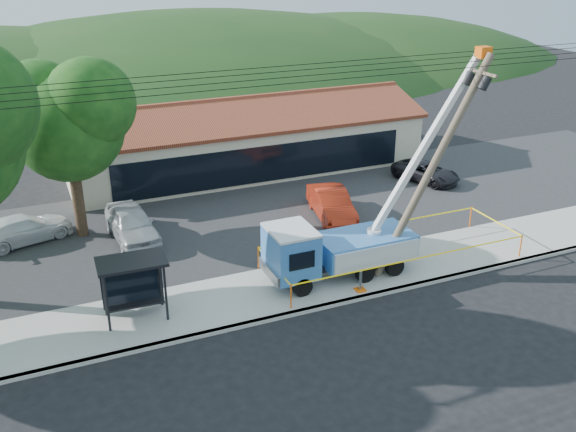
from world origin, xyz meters
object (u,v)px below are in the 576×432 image
(utility_truck, at_px, (337,245))
(car_red, at_px, (331,219))
(car_white, at_px, (26,243))
(car_dark, at_px, (425,182))
(bus_shelter, at_px, (132,274))
(car_silver, at_px, (134,241))
(leaning_pole, at_px, (438,157))

(utility_truck, distance_m, car_red, 6.70)
(car_white, xyz_separation_m, car_dark, (22.97, -0.52, 0.00))
(bus_shelter, distance_m, car_white, 9.89)
(car_silver, height_order, car_red, car_silver)
(leaning_pole, height_order, car_white, leaning_pole)
(leaning_pole, distance_m, car_red, 8.57)
(utility_truck, bearing_deg, leaning_pole, -8.95)
(car_silver, bearing_deg, car_white, 155.82)
(bus_shelter, height_order, car_red, bus_shelter)
(car_dark, bearing_deg, utility_truck, -163.04)
(leaning_pole, bearing_deg, car_red, 103.45)
(leaning_pole, bearing_deg, bus_shelter, 176.05)
(utility_truck, height_order, bus_shelter, utility_truck)
(car_silver, bearing_deg, bus_shelter, -103.68)
(utility_truck, relative_size, car_dark, 2.37)
(bus_shelter, height_order, car_silver, bus_shelter)
(car_red, relative_size, car_dark, 1.11)
(leaning_pole, distance_m, bus_shelter, 13.44)
(car_white, relative_size, car_dark, 1.10)
(bus_shelter, bearing_deg, car_white, 114.93)
(utility_truck, height_order, car_white, utility_truck)
(utility_truck, bearing_deg, bus_shelter, 178.55)
(car_silver, height_order, car_white, car_silver)
(bus_shelter, xyz_separation_m, car_white, (-3.70, 8.95, -1.98))
(car_red, distance_m, car_white, 15.48)
(leaning_pole, height_order, car_silver, leaning_pole)
(bus_shelter, xyz_separation_m, car_red, (11.43, 5.68, -1.98))
(utility_truck, xyz_separation_m, leaning_pole, (4.30, -0.68, 3.64))
(car_silver, xyz_separation_m, car_dark, (18.04, 1.29, 0.00))
(bus_shelter, distance_m, car_silver, 7.51)
(utility_truck, relative_size, car_white, 2.14)
(car_white, bearing_deg, utility_truck, -144.05)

